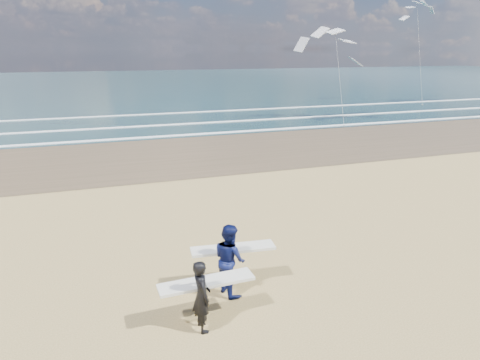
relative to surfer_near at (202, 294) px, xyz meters
name	(u,v)px	position (x,y,z in m)	size (l,w,h in m)	color
wet_sand_strip	(407,134)	(19.67, 17.31, -0.85)	(220.00, 12.00, 0.01)	brown
ocean	(213,82)	(19.67, 71.31, -0.85)	(220.00, 100.00, 0.02)	#1A373A
foam_breakers	(335,115)	(19.67, 27.41, -0.81)	(220.00, 11.70, 0.05)	white
surfer_near	(202,294)	(0.00, 0.00, 0.00)	(2.22, 0.97, 1.68)	black
surfer_far	(230,258)	(1.02, 1.23, 0.08)	(2.24, 1.25, 1.87)	#0C1345
kite_1	(338,61)	(17.78, 24.41, 4.22)	(6.55, 4.82, 8.72)	slate
kite_5	(419,47)	(33.51, 33.25, 5.31)	(4.53, 4.60, 11.99)	slate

